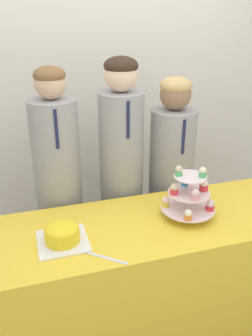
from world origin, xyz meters
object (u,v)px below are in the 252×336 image
student_0 (60,196)px  student_2 (170,187)px  student_1 (122,183)px  cupcake_stand (189,194)px  round_cake (62,233)px  cake_knife (89,253)px

student_0 → student_2: size_ratio=1.07×
student_1 → student_0: bearing=-180.0°
student_1 → cupcake_stand: bearing=-63.2°
cupcake_stand → student_2: student_2 is taller
student_1 → student_2: 0.36m
round_cake → student_0: (0.05, 0.53, -0.08)m
student_0 → student_1: 0.40m
cake_knife → student_1: student_1 is taller
cake_knife → student_2: student_2 is taller
round_cake → student_1: bearing=49.2°
student_0 → round_cake: bearing=-95.5°
round_cake → student_2: (0.80, 0.53, -0.12)m
cupcake_stand → student_2: size_ratio=0.21×
cupcake_stand → student_0: 0.82m
cake_knife → student_1: 0.74m
cake_knife → student_0: student_0 is taller
cake_knife → cupcake_stand: bearing=56.1°
cupcake_stand → student_2: 0.53m
cupcake_stand → student_2: (0.11, 0.48, -0.21)m
student_2 → cake_knife: bearing=-137.0°
cake_knife → student_2: bearing=83.0°
student_0 → cupcake_stand: bearing=-36.6°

